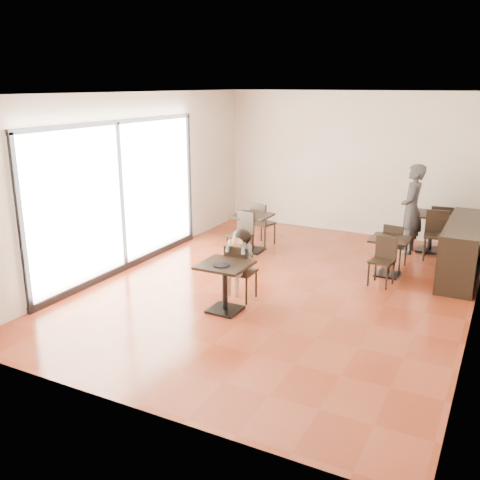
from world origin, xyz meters
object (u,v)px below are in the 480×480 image
Objects in this scene: adult_patron at (412,209)px; chair_left_b at (240,236)px; cafe_table_left at (252,233)px; chair_back_b at (435,236)px; child at (241,265)px; chair_back_a at (441,227)px; chair_mid_a at (395,245)px; chair_left_a at (263,223)px; child_chair at (241,272)px; chair_mid_b at (382,262)px; cafe_table_back at (431,232)px; cafe_table_mid at (389,257)px; child_table at (225,288)px.

chair_left_b is (-2.91, -1.93, -0.45)m from adult_patron.
cafe_table_left is 0.80× the size of chair_back_b.
chair_back_a is (2.46, 4.27, -0.10)m from child.
chair_mid_a is 0.91× the size of chair_left_a.
child_chair is 1.10× the size of chair_mid_b.
child is 2.09m from chair_left_b.
chair_mid_a is 2.97m from chair_left_b.
adult_patron is 2.19m from chair_mid_b.
cafe_table_back is at bearing -100.44° from chair_mid_a.
chair_mid_b is 0.88× the size of chair_back_b.
chair_back_b is at bearing 38.13° from chair_left_b.
cafe_table_back is at bearing -148.88° from chair_left_a.
child_table is at bearing -124.08° from cafe_table_mid.
chair_left_a is 0.97× the size of chair_back_a.
cafe_table_left is at bearing -67.78° from child_chair.
adult_patron reaches higher than chair_back_a.
cafe_table_mid is 2.85m from chair_left_b.
adult_patron reaches higher than child.
chair_back_b reaches higher than child_chair.
adult_patron is 0.85m from chair_back_a.
child_chair is at bearing -67.78° from cafe_table_left.
chair_back_b reaches higher than cafe_table_back.
cafe_table_mid is at bearing 98.12° from chair_mid_b.
cafe_table_left is 0.83× the size of chair_left_b.
child_chair is at bearing -131.35° from chair_back_b.
chair_back_a is at bearing -119.96° from child_chair.
cafe_table_left reaches higher than cafe_table_mid.
chair_back_a reaches higher than child_chair.
child is at bearing -130.25° from cafe_table_mid.
child_chair is 0.99× the size of chair_left_a.
child_table is at bearing -71.63° from cafe_table_left.
adult_patron is (1.93, 4.32, 0.53)m from child_table.
adult_patron reaches higher than chair_mid_b.
adult_patron is 2.61× the size of cafe_table_mid.
child_table is at bearing -55.74° from chair_left_b.
chair_left_b is at bearing -175.91° from chair_mid_b.
chair_back_a is (3.44, 1.88, 0.09)m from cafe_table_left.
chair_left_a is 1.10m from chair_left_b.
child_table is at bearing 68.72° from chair_mid_a.
chair_back_a is at bearing 85.10° from chair_mid_b.
chair_mid_a is 1.65m from chair_back_a.
child_table is 0.91× the size of chair_mid_b.
cafe_table_back is (2.30, 4.62, 0.02)m from child_table.
child_table is at bearing -116.46° from cafe_table_back.
child_table is 3.62m from chair_left_a.
chair_back_b is (0.61, 0.78, 0.06)m from chair_mid_a.
cafe_table_left is at bearing 15.18° from chair_mid_a.
chair_mid_a is at bearing 90.00° from cafe_table_mid.
chair_left_a reaches higher than cafe_table_mid.
cafe_table_left is 3.68m from cafe_table_back.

